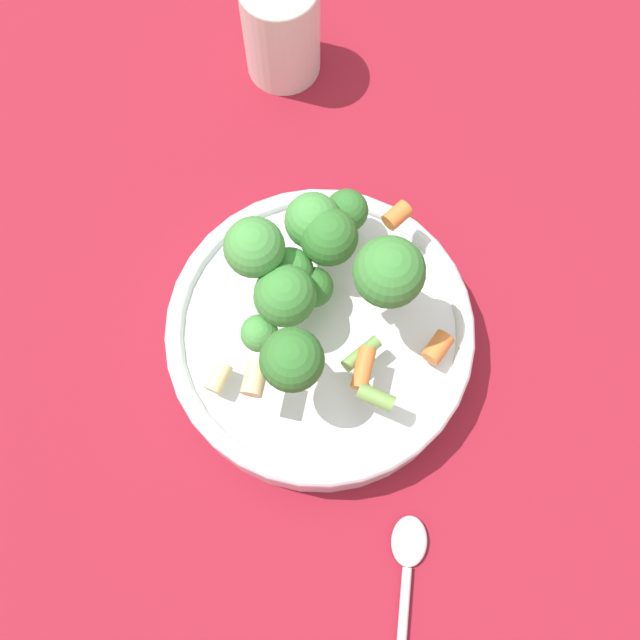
% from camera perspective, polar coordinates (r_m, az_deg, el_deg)
% --- Properties ---
extents(ground_plane, '(3.00, 3.00, 0.00)m').
position_cam_1_polar(ground_plane, '(0.59, -0.00, -1.92)').
color(ground_plane, maroon).
extents(bowl, '(0.23, 0.23, 0.05)m').
position_cam_1_polar(bowl, '(0.56, -0.00, -1.20)').
color(bowl, silver).
rests_on(bowl, ground_plane).
extents(pasta_salad, '(0.16, 0.19, 0.10)m').
position_cam_1_polar(pasta_salad, '(0.50, -0.41, 3.43)').
color(pasta_salad, '#8CB766').
rests_on(pasta_salad, bowl).
extents(cup, '(0.06, 0.06, 0.10)m').
position_cam_1_polar(cup, '(0.66, -2.97, 21.41)').
color(cup, silver).
rests_on(cup, ground_plane).
extents(spoon, '(0.12, 0.16, 0.01)m').
position_cam_1_polar(spoon, '(0.56, 6.47, -20.50)').
color(spoon, silver).
rests_on(spoon, ground_plane).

